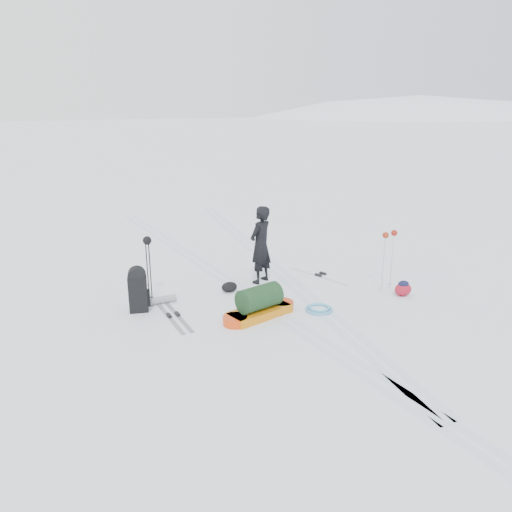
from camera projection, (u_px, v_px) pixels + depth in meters
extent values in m
plane|color=white|center=(255.00, 299.00, 10.47)|extent=(200.00, 200.00, 0.00)
ellipsoid|color=white|center=(395.00, 378.00, 147.87)|extent=(256.00, 192.00, 160.00)
cube|color=silver|center=(249.00, 300.00, 10.42)|extent=(1.40, 17.97, 0.01)
cube|color=silver|center=(260.00, 298.00, 10.52)|extent=(1.40, 17.97, 0.01)
cube|color=silver|center=(265.00, 263.00, 12.72)|extent=(2.09, 13.88, 0.01)
cube|color=silver|center=(274.00, 262.00, 12.82)|extent=(2.09, 13.88, 0.01)
imported|color=black|center=(261.00, 245.00, 11.19)|extent=(0.77, 0.68, 1.77)
cube|color=#C86E0B|center=(259.00, 313.00, 9.61)|extent=(1.35, 0.79, 0.16)
cylinder|color=red|center=(282.00, 305.00, 9.96)|extent=(0.55, 0.55, 0.16)
cylinder|color=red|center=(235.00, 320.00, 9.26)|extent=(0.55, 0.55, 0.16)
cylinder|color=black|center=(259.00, 298.00, 9.52)|extent=(0.92, 0.64, 0.46)
cube|color=black|center=(138.00, 294.00, 9.77)|extent=(0.41, 0.34, 0.72)
cylinder|color=black|center=(137.00, 276.00, 9.66)|extent=(0.40, 0.33, 0.35)
cube|color=black|center=(148.00, 298.00, 9.86)|extent=(0.13, 0.20, 0.31)
cylinder|color=gray|center=(162.00, 300.00, 10.23)|extent=(0.57, 0.16, 0.15)
cylinder|color=black|center=(148.00, 272.00, 10.13)|extent=(0.03, 0.03, 1.31)
cylinder|color=black|center=(150.00, 273.00, 10.08)|extent=(0.03, 0.03, 1.31)
torus|color=black|center=(149.00, 297.00, 10.30)|extent=(0.11, 0.11, 0.01)
torus|color=black|center=(152.00, 298.00, 10.25)|extent=(0.11, 0.11, 0.01)
sphere|color=black|center=(147.00, 240.00, 9.90)|extent=(0.17, 0.17, 0.17)
cylinder|color=silver|center=(383.00, 264.00, 10.70)|extent=(0.03, 0.03, 1.25)
cylinder|color=silver|center=(392.00, 262.00, 10.87)|extent=(0.03, 0.03, 1.25)
torus|color=#AEB2B6|center=(381.00, 287.00, 10.86)|extent=(0.12, 0.12, 0.01)
torus|color=#9EA1A4|center=(390.00, 284.00, 11.03)|extent=(0.12, 0.12, 0.01)
sphere|color=maroon|center=(386.00, 235.00, 10.50)|extent=(0.13, 0.13, 0.13)
sphere|color=maroon|center=(394.00, 233.00, 10.68)|extent=(0.13, 0.13, 0.13)
cube|color=gray|center=(177.00, 315.00, 9.66)|extent=(0.11, 1.68, 0.01)
cube|color=#979AA0|center=(169.00, 317.00, 9.59)|extent=(0.11, 1.68, 0.01)
cube|color=black|center=(177.00, 314.00, 9.65)|extent=(0.07, 0.17, 0.05)
cube|color=black|center=(169.00, 316.00, 9.58)|extent=(0.07, 0.17, 0.05)
cube|color=silver|center=(318.00, 276.00, 11.79)|extent=(0.62, 1.68, 0.02)
cube|color=white|center=(323.00, 275.00, 11.90)|extent=(0.62, 1.68, 0.02)
cube|color=black|center=(318.00, 275.00, 11.78)|extent=(0.12, 0.19, 0.05)
cube|color=black|center=(323.00, 273.00, 11.89)|extent=(0.12, 0.19, 0.05)
torus|color=#5198C5|center=(319.00, 309.00, 9.89)|extent=(0.60, 0.60, 0.06)
torus|color=#55AFCF|center=(319.00, 308.00, 9.93)|extent=(0.47, 0.47, 0.05)
ellipsoid|color=maroon|center=(403.00, 289.00, 10.62)|extent=(0.42, 0.34, 0.28)
ellipsoid|color=black|center=(403.00, 284.00, 10.59)|extent=(0.27, 0.23, 0.13)
cylinder|color=#575B5E|center=(139.00, 306.00, 9.83)|extent=(0.06, 0.06, 0.22)
cylinder|color=#515458|center=(143.00, 303.00, 10.01)|extent=(0.06, 0.06, 0.20)
cylinder|color=black|center=(138.00, 300.00, 9.80)|extent=(0.06, 0.06, 0.03)
cylinder|color=black|center=(143.00, 297.00, 9.97)|extent=(0.06, 0.06, 0.03)
ellipsoid|color=black|center=(229.00, 287.00, 10.84)|extent=(0.38, 0.30, 0.22)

